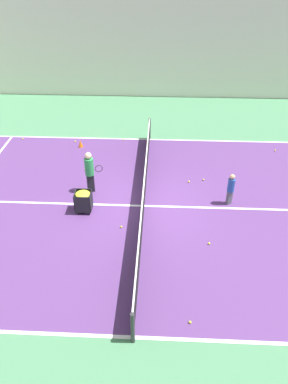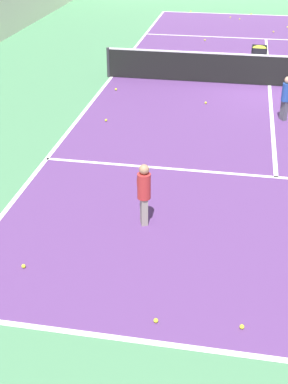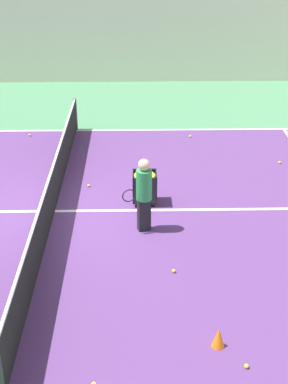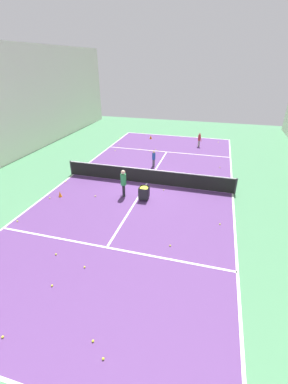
% 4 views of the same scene
% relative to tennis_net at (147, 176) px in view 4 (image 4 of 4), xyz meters
% --- Properties ---
extents(ground_plane, '(39.08, 39.08, 0.00)m').
position_rel_tennis_net_xyz_m(ground_plane, '(0.00, 0.00, -0.51)').
color(ground_plane, '#477F56').
extents(court_playing_area, '(10.44, 23.65, 0.00)m').
position_rel_tennis_net_xyz_m(court_playing_area, '(0.00, 0.00, -0.51)').
color(court_playing_area, '#563370').
rests_on(court_playing_area, ground).
extents(line_baseline_near, '(10.44, 0.10, 0.00)m').
position_rel_tennis_net_xyz_m(line_baseline_near, '(0.00, -11.82, -0.51)').
color(line_baseline_near, white).
rests_on(line_baseline_near, ground).
extents(line_sideline_left, '(0.10, 23.65, 0.00)m').
position_rel_tennis_net_xyz_m(line_sideline_left, '(-5.22, 0.00, -0.51)').
color(line_sideline_left, white).
rests_on(line_sideline_left, ground).
extents(line_sideline_right, '(0.10, 23.65, 0.00)m').
position_rel_tennis_net_xyz_m(line_sideline_right, '(5.22, 0.00, -0.51)').
color(line_sideline_right, white).
rests_on(line_sideline_right, ground).
extents(line_service_near, '(10.44, 0.10, 0.00)m').
position_rel_tennis_net_xyz_m(line_service_near, '(0.00, -6.50, -0.51)').
color(line_service_near, white).
rests_on(line_service_near, ground).
extents(line_service_far, '(10.44, 0.10, 0.00)m').
position_rel_tennis_net_xyz_m(line_service_far, '(0.00, 6.50, -0.51)').
color(line_service_far, white).
rests_on(line_service_far, ground).
extents(line_centre_service, '(0.10, 13.01, 0.00)m').
position_rel_tennis_net_xyz_m(line_centre_service, '(0.00, 0.00, -0.51)').
color(line_centre_service, white).
rests_on(line_centre_service, ground).
extents(tennis_net, '(10.74, 0.10, 0.99)m').
position_rel_tennis_net_xyz_m(tennis_net, '(0.00, 0.00, 0.00)').
color(tennis_net, '#2D2D33').
rests_on(tennis_net, ground).
extents(player_near_baseline, '(0.37, 0.56, 1.22)m').
position_rel_tennis_net_xyz_m(player_near_baseline, '(-2.50, -8.84, 0.19)').
color(player_near_baseline, gray).
rests_on(player_near_baseline, ground).
extents(coach_at_net, '(0.42, 0.65, 1.61)m').
position_rel_tennis_net_xyz_m(coach_at_net, '(0.84, 1.99, 0.41)').
color(coach_at_net, black).
rests_on(coach_at_net, ground).
extents(child_midcourt, '(0.34, 0.34, 1.20)m').
position_rel_tennis_net_xyz_m(child_midcourt, '(0.29, -2.98, 0.18)').
color(child_midcourt, '#4C4C56').
rests_on(child_midcourt, ground).
extents(ball_cart, '(0.52, 0.55, 0.77)m').
position_rel_tennis_net_xyz_m(ball_cart, '(-0.37, 2.03, 0.03)').
color(ball_cart, black).
rests_on(ball_cart, ground).
extents(training_cone_0, '(0.20, 0.20, 0.34)m').
position_rel_tennis_net_xyz_m(training_cone_0, '(4.33, 3.05, -0.34)').
color(training_cone_0, orange).
rests_on(training_cone_0, ground).
extents(training_cone_1, '(0.26, 0.26, 0.35)m').
position_rel_tennis_net_xyz_m(training_cone_1, '(2.31, -10.08, -0.34)').
color(training_cone_1, orange).
rests_on(training_cone_1, ground).
extents(tennis_ball_1, '(0.07, 0.07, 0.07)m').
position_rel_tennis_net_xyz_m(tennis_ball_1, '(1.77, -2.22, -0.48)').
color(tennis_ball_1, yellow).
rests_on(tennis_ball_1, ground).
extents(tennis_ball_2, '(0.07, 0.07, 0.07)m').
position_rel_tennis_net_xyz_m(tennis_ball_2, '(-2.54, 5.71, -0.48)').
color(tennis_ball_2, yellow).
rests_on(tennis_ball_2, ground).
extents(tennis_ball_3, '(0.07, 0.07, 0.07)m').
position_rel_tennis_net_xyz_m(tennis_ball_3, '(4.59, -7.25, -0.48)').
color(tennis_ball_3, yellow).
rests_on(tennis_ball_3, ground).
extents(tennis_ball_4, '(0.07, 0.07, 0.07)m').
position_rel_tennis_net_xyz_m(tennis_ball_4, '(1.47, -6.28, -0.48)').
color(tennis_ball_4, yellow).
rests_on(tennis_ball_4, ground).
extents(tennis_ball_7, '(0.07, 0.07, 0.07)m').
position_rel_tennis_net_xyz_m(tennis_ball_7, '(-4.43, -3.97, -0.48)').
color(tennis_ball_7, yellow).
rests_on(tennis_ball_7, ground).
extents(tennis_ball_8, '(0.07, 0.07, 0.07)m').
position_rel_tennis_net_xyz_m(tennis_ball_8, '(3.26, -11.31, -0.48)').
color(tennis_ball_8, yellow).
rests_on(tennis_ball_8, ground).
extents(tennis_ball_9, '(0.07, 0.07, 0.07)m').
position_rel_tennis_net_xyz_m(tennis_ball_9, '(1.79, 7.48, -0.48)').
color(tennis_ball_9, yellow).
rests_on(tennis_ball_9, ground).
extents(tennis_ball_10, '(0.07, 0.07, 0.07)m').
position_rel_tennis_net_xyz_m(tennis_ball_10, '(-4.75, -1.35, -0.48)').
color(tennis_ball_10, yellow).
rests_on(tennis_ball_10, ground).
extents(tennis_ball_11, '(0.07, 0.07, 0.07)m').
position_rel_tennis_net_xyz_m(tennis_ball_11, '(1.30, 10.94, -0.48)').
color(tennis_ball_11, yellow).
rests_on(tennis_ball_11, ground).
extents(tennis_ball_12, '(0.07, 0.07, 0.07)m').
position_rel_tennis_net_xyz_m(tennis_ball_12, '(4.34, -5.58, -0.48)').
color(tennis_ball_12, yellow).
rests_on(tennis_ball_12, ground).
extents(tennis_ball_13, '(0.07, 0.07, 0.07)m').
position_rel_tennis_net_xyz_m(tennis_ball_13, '(-1.22, 10.36, -0.48)').
color(tennis_ball_13, yellow).
rests_on(tennis_ball_13, ground).
extents(tennis_ball_14, '(0.07, 0.07, 0.07)m').
position_rel_tennis_net_xyz_m(tennis_ball_14, '(5.35, -9.45, -0.48)').
color(tennis_ball_14, yellow).
rests_on(tennis_ball_14, ground).
extents(tennis_ball_15, '(0.07, 0.07, 0.07)m').
position_rel_tennis_net_xyz_m(tennis_ball_15, '(2.41, -6.60, -0.48)').
color(tennis_ball_15, yellow).
rests_on(tennis_ball_15, ground).
extents(tennis_ball_16, '(0.07, 0.07, 0.07)m').
position_rel_tennis_net_xyz_m(tennis_ball_16, '(-4.55, 3.50, -0.48)').
color(tennis_ball_16, yellow).
rests_on(tennis_ball_16, ground).
extents(tennis_ball_17, '(0.07, 0.07, 0.07)m').
position_rel_tennis_net_xyz_m(tennis_ball_17, '(4.94, 5.89, -0.48)').
color(tennis_ball_17, yellow).
rests_on(tennis_ball_17, ground).
extents(tennis_ball_18, '(0.07, 0.07, 0.07)m').
position_rel_tennis_net_xyz_m(tennis_ball_18, '(-1.22, 0.68, -0.48)').
color(tennis_ball_18, yellow).
rests_on(tennis_ball_18, ground).
extents(tennis_ball_19, '(0.07, 0.07, 0.07)m').
position_rel_tennis_net_xyz_m(tennis_ball_19, '(-1.88, -2.09, -0.48)').
color(tennis_ball_19, yellow).
rests_on(tennis_ball_19, ground).
extents(tennis_ball_20, '(0.07, 0.07, 0.07)m').
position_rel_tennis_net_xyz_m(tennis_ball_20, '(2.40, 2.51, -0.48)').
color(tennis_ball_20, yellow).
rests_on(tennis_ball_20, ground).
extents(tennis_ball_21, '(0.07, 0.07, 0.07)m').
position_rel_tennis_net_xyz_m(tennis_ball_21, '(1.61, -1.65, -0.48)').
color(tennis_ball_21, yellow).
rests_on(tennis_ball_21, ground).
extents(tennis_ball_22, '(0.07, 0.07, 0.07)m').
position_rel_tennis_net_xyz_m(tennis_ball_22, '(5.09, 1.21, -0.48)').
color(tennis_ball_22, yellow).
rests_on(tennis_ball_22, ground).
extents(tennis_ball_23, '(0.07, 0.07, 0.07)m').
position_rel_tennis_net_xyz_m(tennis_ball_23, '(4.79, 3.40, -0.48)').
color(tennis_ball_23, yellow).
rests_on(tennis_ball_23, ground).
extents(tennis_ball_24, '(0.07, 0.07, 0.07)m').
position_rel_tennis_net_xyz_m(tennis_ball_24, '(0.78, -6.51, -0.48)').
color(tennis_ball_24, yellow).
rests_on(tennis_ball_24, ground).
extents(tennis_ball_25, '(0.07, 0.07, 0.07)m').
position_rel_tennis_net_xyz_m(tennis_ball_25, '(3.69, -12.08, -0.48)').
color(tennis_ball_25, yellow).
rests_on(tennis_ball_25, ground).
extents(tennis_ball_26, '(0.07, 0.07, 0.07)m').
position_rel_tennis_net_xyz_m(tennis_ball_26, '(-1.85, -11.42, -0.48)').
color(tennis_ball_26, yellow).
rests_on(tennis_ball_26, ground).
extents(tennis_ball_27, '(0.07, 0.07, 0.07)m').
position_rel_tennis_net_xyz_m(tennis_ball_27, '(-1.69, 10.72, -0.48)').
color(tennis_ball_27, yellow).
rests_on(tennis_ball_27, ground).
extents(tennis_ball_28, '(0.07, 0.07, 0.07)m').
position_rel_tennis_net_xyz_m(tennis_ball_28, '(0.35, 7.83, -0.48)').
color(tennis_ball_28, yellow).
rests_on(tennis_ball_28, ground).
extents(tennis_ball_29, '(0.07, 0.07, 0.07)m').
position_rel_tennis_net_xyz_m(tennis_ball_29, '(-0.63, -11.33, -0.48)').
color(tennis_ball_29, yellow).
rests_on(tennis_ball_29, ground).
extents(tennis_ball_31, '(0.07, 0.07, 0.07)m').
position_rel_tennis_net_xyz_m(tennis_ball_31, '(1.02, 8.94, -0.48)').
color(tennis_ball_31, yellow).
rests_on(tennis_ball_31, ground).
extents(tennis_ball_32, '(0.07, 0.07, 0.07)m').
position_rel_tennis_net_xyz_m(tennis_ball_32, '(1.06, -6.82, -0.48)').
color(tennis_ball_32, yellow).
rests_on(tennis_ball_32, ground).
extents(tennis_ball_33, '(0.07, 0.07, 0.07)m').
position_rel_tennis_net_xyz_m(tennis_ball_33, '(-4.19, -10.55, -0.48)').
color(tennis_ball_33, yellow).
rests_on(tennis_ball_33, ground).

